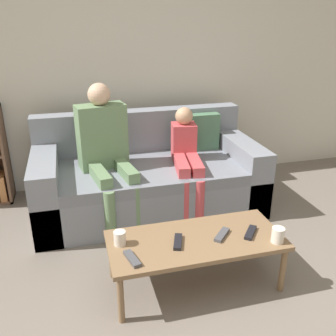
{
  "coord_description": "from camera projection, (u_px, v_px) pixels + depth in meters",
  "views": [
    {
      "loc": [
        -0.69,
        -1.21,
        1.72
      ],
      "look_at": [
        -0.01,
        1.32,
        0.63
      ],
      "focal_mm": 40.0,
      "sensor_mm": 36.0,
      "label": 1
    }
  ],
  "objects": [
    {
      "name": "tv_remote_2",
      "position": [
        222.0,
        235.0,
        2.46
      ],
      "size": [
        0.15,
        0.16,
        0.02
      ],
      "rotation": [
        0.0,
        0.0,
        -0.75
      ],
      "color": "#47474C",
      "rests_on": "coffee_table"
    },
    {
      "name": "tv_remote_0",
      "position": [
        178.0,
        242.0,
        2.39
      ],
      "size": [
        0.1,
        0.18,
        0.02
      ],
      "rotation": [
        0.0,
        0.0,
        -0.34
      ],
      "color": "black",
      "rests_on": "coffee_table"
    },
    {
      "name": "cup_far",
      "position": [
        278.0,
        235.0,
        2.39
      ],
      "size": [
        0.08,
        0.08,
        0.1
      ],
      "color": "silver",
      "rests_on": "coffee_table"
    },
    {
      "name": "tv_remote_3",
      "position": [
        132.0,
        259.0,
        2.22
      ],
      "size": [
        0.09,
        0.18,
        0.02
      ],
      "rotation": [
        0.0,
        0.0,
        0.24
      ],
      "color": "#47474C",
      "rests_on": "coffee_table"
    },
    {
      "name": "couch",
      "position": [
        148.0,
        178.0,
        3.51
      ],
      "size": [
        2.02,
        0.99,
        0.86
      ],
      "color": "gray",
      "rests_on": "ground_plane"
    },
    {
      "name": "person_child",
      "position": [
        186.0,
        156.0,
        3.35
      ],
      "size": [
        0.31,
        0.69,
        0.94
      ],
      "rotation": [
        0.0,
        0.0,
        -0.15
      ],
      "color": "#C6474C",
      "rests_on": "ground_plane"
    },
    {
      "name": "tv_remote_1",
      "position": [
        250.0,
        233.0,
        2.49
      ],
      "size": [
        0.14,
        0.16,
        0.02
      ],
      "rotation": [
        0.0,
        0.0,
        -0.68
      ],
      "color": "black",
      "rests_on": "coffee_table"
    },
    {
      "name": "coffee_table",
      "position": [
        196.0,
        243.0,
        2.45
      ],
      "size": [
        1.15,
        0.51,
        0.36
      ],
      "color": "brown",
      "rests_on": "ground_plane"
    },
    {
      "name": "person_adult",
      "position": [
        105.0,
        144.0,
        3.19
      ],
      "size": [
        0.48,
        0.72,
        1.19
      ],
      "rotation": [
        0.0,
        0.0,
        0.18
      ],
      "color": "#66845B",
      "rests_on": "ground_plane"
    },
    {
      "name": "cup_near",
      "position": [
        120.0,
        238.0,
        2.36
      ],
      "size": [
        0.08,
        0.08,
        0.09
      ],
      "color": "silver",
      "rests_on": "coffee_table"
    },
    {
      "name": "wall_back",
      "position": [
        135.0,
        59.0,
        3.75
      ],
      "size": [
        12.0,
        0.06,
        2.6
      ],
      "color": "beige",
      "rests_on": "ground_plane"
    }
  ]
}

